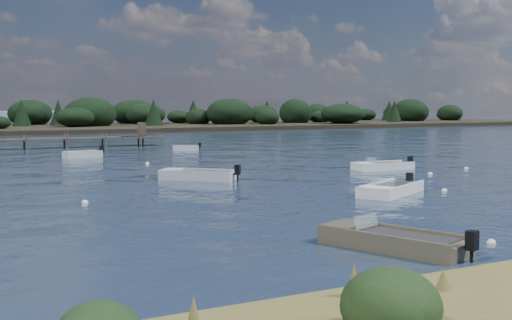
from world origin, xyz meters
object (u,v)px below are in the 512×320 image
tender_far_grey_b (186,149)px  dinghy_mid_white_a (391,191)px  tender_far_white (83,156)px  dinghy_near_olive (393,244)px  dinghy_mid_white_b (383,168)px  dinghy_mid_grey (198,177)px

tender_far_grey_b → dinghy_mid_white_a: (-2.67, -36.02, 0.02)m
tender_far_grey_b → tender_far_white: size_ratio=0.79×
tender_far_grey_b → tender_far_white: bearing=-158.1°
tender_far_grey_b → dinghy_near_olive: 47.48m
dinghy_mid_white_b → dinghy_mid_white_a: (-7.92, -10.44, 0.00)m
dinghy_mid_white_b → dinghy_mid_grey: dinghy_mid_grey is taller
dinghy_mid_white_a → dinghy_mid_grey: dinghy_mid_grey is taller
dinghy_mid_white_a → dinghy_mid_grey: 12.69m
tender_far_white → dinghy_mid_grey: (2.58, -20.40, -0.00)m
dinghy_mid_white_b → dinghy_mid_grey: size_ratio=1.05×
dinghy_mid_white_b → tender_far_grey_b: bearing=101.6°
dinghy_near_olive → dinghy_mid_white_a: (8.37, 10.15, -0.01)m
dinghy_mid_white_a → dinghy_mid_grey: bearing=120.6°
dinghy_mid_white_a → tender_far_grey_b: bearing=85.8°
dinghy_mid_white_b → dinghy_mid_grey: (-14.38, 0.47, 0.02)m
dinghy_mid_white_b → tender_far_white: size_ratio=1.30×
dinghy_mid_grey → dinghy_near_olive: bearing=-95.2°
dinghy_mid_white_b → dinghy_near_olive: bearing=-128.3°
tender_far_grey_b → tender_far_white: tender_far_white is taller
tender_far_grey_b → dinghy_mid_white_a: dinghy_mid_white_a is taller
tender_far_grey_b → dinghy_near_olive: size_ratio=0.56×
tender_far_white → dinghy_near_olive: bearing=-89.1°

